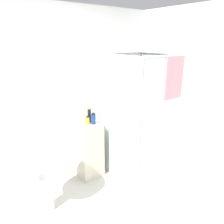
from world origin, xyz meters
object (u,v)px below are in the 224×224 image
object	(u,v)px
shampoo_bottle_blue	(93,119)
lotion_bottle_white	(85,119)
sink	(43,163)
soap_dispenser	(87,121)
shampoo_bottle_tall_black	(89,115)

from	to	relation	value
shampoo_bottle_blue	lotion_bottle_white	xyz separation A→B (m)	(-0.08, 0.10, -0.01)
sink	lotion_bottle_white	xyz separation A→B (m)	(0.80, 0.35, 0.28)
soap_dispenser	shampoo_bottle_blue	distance (m)	0.10
soap_dispenser	lotion_bottle_white	xyz separation A→B (m)	(0.01, 0.07, 0.01)
sink	soap_dispenser	world-z (taller)	soap_dispenser
soap_dispenser	shampoo_bottle_blue	size ratio (longest dim) A/B	0.84
shampoo_bottle_blue	lotion_bottle_white	size ratio (longest dim) A/B	0.99
sink	soap_dispenser	size ratio (longest dim) A/B	7.07
lotion_bottle_white	shampoo_bottle_blue	bearing A→B (deg)	-51.11
sink	shampoo_bottle_tall_black	xyz separation A→B (m)	(0.88, 0.36, 0.32)
shampoo_bottle_blue	sink	bearing A→B (deg)	-164.06
sink	shampoo_bottle_blue	size ratio (longest dim) A/B	5.91
shampoo_bottle_tall_black	lotion_bottle_white	world-z (taller)	shampoo_bottle_tall_black
shampoo_bottle_tall_black	shampoo_bottle_blue	xyz separation A→B (m)	(0.00, -0.11, -0.03)
shampoo_bottle_tall_black	shampoo_bottle_blue	size ratio (longest dim) A/B	1.36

